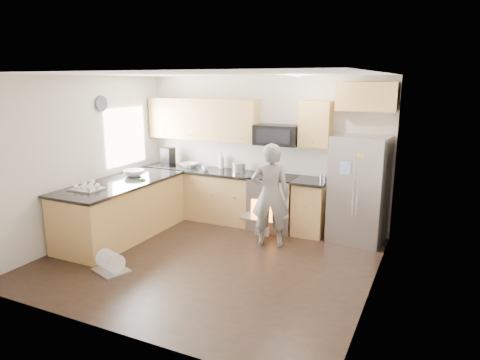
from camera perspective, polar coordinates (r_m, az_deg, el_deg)
The scene contains 8 objects.
ground at distance 6.28m, azimuth -4.23°, elevation -10.56°, with size 4.50×4.50×0.00m, color black.
room_shell at distance 5.84m, azimuth -4.74°, elevation 4.79°, with size 4.54×4.04×2.62m.
back_cabinet_run at distance 7.72m, azimuth -1.77°, elevation 1.51°, with size 4.45×0.64×2.50m.
peninsula at distance 7.27m, azimuth -15.44°, elevation -3.76°, with size 0.96×2.36×1.03m.
stove_range at distance 7.37m, azimuth 4.55°, elevation -1.39°, with size 0.76×0.97×1.79m.
refrigerator at distance 6.98m, azimuth 15.57°, elevation -1.22°, with size 0.89×0.73×1.69m.
person at distance 6.56m, azimuth 4.07°, elevation -2.04°, with size 0.59×0.39×1.61m, color gray.
dish_rack at distance 6.13m, azimuth -16.86°, elevation -10.94°, with size 0.54×0.49×0.28m.
Camera 1 is at (2.86, -4.99, 2.51)m, focal length 32.00 mm.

